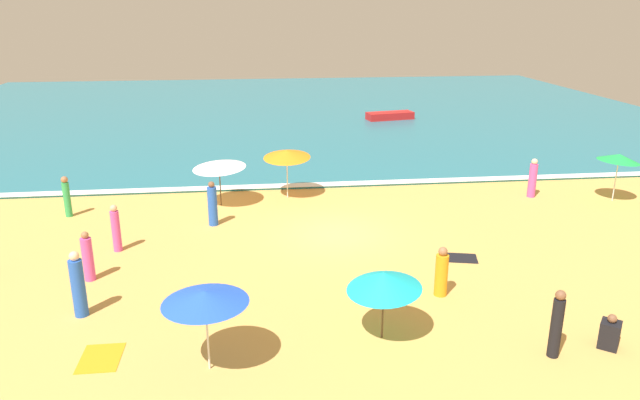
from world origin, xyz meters
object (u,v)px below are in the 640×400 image
at_px(beach_umbrella_3, 205,297).
at_px(small_boat_0, 390,116).
at_px(beachgoer_1, 67,197).
at_px(beachgoer_12, 610,334).
at_px(beach_umbrella_2, 219,164).
at_px(beach_umbrella_5, 287,154).
at_px(beachgoer_10, 213,205).
at_px(beach_umbrella_1, 384,281).
at_px(beachgoer_6, 88,258).
at_px(beach_umbrella_4, 619,158).
at_px(beachgoer_3, 557,324).
at_px(beachgoer_2, 78,286).
at_px(beachgoer_0, 116,229).
at_px(beachgoer_9, 533,179).
at_px(beachgoer_11, 441,273).

relative_size(beach_umbrella_3, small_boat_0, 0.67).
relative_size(beach_umbrella_3, beachgoer_1, 1.44).
bearing_deg(beach_umbrella_3, beachgoer_12, -1.30).
distance_m(beach_umbrella_2, beachgoer_1, 6.32).
xyz_separation_m(beach_umbrella_5, beachgoer_10, (-3.16, -3.18, -1.20)).
height_order(beach_umbrella_1, beach_umbrella_3, beach_umbrella_3).
height_order(beach_umbrella_2, beachgoer_6, beach_umbrella_2).
xyz_separation_m(beach_umbrella_4, beachgoer_3, (-8.69, -11.43, -1.09)).
bearing_deg(beachgoer_3, beach_umbrella_5, 112.89).
relative_size(beach_umbrella_3, beachgoer_2, 1.27).
relative_size(beach_umbrella_2, beachgoer_6, 1.98).
bearing_deg(beach_umbrella_5, beachgoer_0, -139.72).
height_order(beachgoer_6, beachgoer_12, beachgoer_6).
bearing_deg(beach_umbrella_1, beachgoer_10, 118.15).
bearing_deg(beachgoer_10, beachgoer_6, -128.49).
xyz_separation_m(beach_umbrella_1, small_boat_0, (7.26, 30.29, -1.28)).
bearing_deg(beachgoer_0, beachgoer_3, -33.88).
height_order(beach_umbrella_1, beachgoer_0, beach_umbrella_1).
bearing_deg(beachgoer_0, beachgoer_6, -99.63).
distance_m(beachgoer_1, beachgoer_6, 6.73).
xyz_separation_m(beach_umbrella_3, small_boat_0, (11.69, 31.19, -1.55)).
bearing_deg(beachgoer_9, beachgoer_3, -113.21).
relative_size(beach_umbrella_1, beach_umbrella_4, 1.21).
bearing_deg(beachgoer_0, beachgoer_9, 13.71).
relative_size(beachgoer_1, beachgoer_12, 1.84).
bearing_deg(beach_umbrella_5, beachgoer_9, -6.04).
relative_size(beach_umbrella_3, beachgoer_12, 2.66).
bearing_deg(beach_umbrella_4, beach_umbrella_5, 171.48).
height_order(beachgoer_0, beachgoer_6, beachgoer_0).
height_order(beach_umbrella_1, beachgoer_1, beach_umbrella_1).
relative_size(beach_umbrella_5, beachgoer_0, 1.51).
distance_m(beachgoer_2, beachgoer_10, 7.67).
bearing_deg(beachgoer_3, beach_umbrella_4, 52.75).
relative_size(beachgoer_9, beachgoer_11, 1.15).
relative_size(beach_umbrella_2, beachgoer_0, 1.89).
height_order(beach_umbrella_3, beachgoer_6, beach_umbrella_3).
height_order(beachgoer_6, beachgoer_9, beachgoer_9).
distance_m(beachgoer_2, beachgoer_3, 12.71).
relative_size(beach_umbrella_5, small_boat_0, 0.70).
bearing_deg(beachgoer_10, beachgoer_2, -115.64).
height_order(beach_umbrella_1, small_boat_0, beach_umbrella_1).
height_order(beachgoer_9, beachgoer_10, beachgoer_10).
xyz_separation_m(beachgoer_0, beachgoer_10, (3.25, 2.25, 0.01)).
xyz_separation_m(beach_umbrella_1, beachgoer_11, (2.27, 2.17, -0.93)).
bearing_deg(beachgoer_11, beachgoer_1, 146.74).
bearing_deg(beach_umbrella_1, beachgoer_3, -18.37).
height_order(beach_umbrella_5, beachgoer_12, beach_umbrella_5).
xyz_separation_m(beach_umbrella_2, beach_umbrella_3, (0.22, -12.39, 0.07)).
bearing_deg(beachgoer_10, beach_umbrella_4, 3.33).
height_order(beach_umbrella_2, beachgoer_3, beach_umbrella_2).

